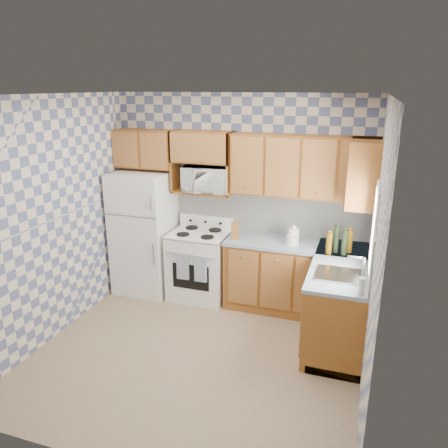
{
  "coord_description": "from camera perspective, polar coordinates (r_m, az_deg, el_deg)",
  "views": [
    {
      "loc": [
        1.57,
        -3.82,
        2.78
      ],
      "look_at": [
        0.05,
        0.75,
        1.25
      ],
      "focal_mm": 35.0,
      "sensor_mm": 36.0,
      "label": 1
    }
  ],
  "objects": [
    {
      "name": "countertop_back",
      "position": [
        5.5,
        9.52,
        -2.62
      ],
      "size": [
        1.77,
        0.63,
        0.04
      ],
      "primitive_type": "cube",
      "color": "slate",
      "rests_on": "base_cabinets_back"
    },
    {
      "name": "upper_cabinets_back",
      "position": [
        5.38,
        10.27,
        7.41
      ],
      "size": [
        1.75,
        0.33,
        0.74
      ],
      "primitive_type": "cube",
      "color": "brown",
      "rests_on": "back_wall"
    },
    {
      "name": "bottle_1",
      "position": [
        5.17,
        15.47,
        -2.35
      ],
      "size": [
        0.07,
        0.07,
        0.3
      ],
      "primitive_type": "cylinder",
      "color": "black",
      "rests_on": "countertop_back"
    },
    {
      "name": "right_wall",
      "position": [
        4.08,
        19.07,
        -3.91
      ],
      "size": [
        0.02,
        3.2,
        2.7
      ],
      "primitive_type": "cube",
      "color": "#505981",
      "rests_on": "ground"
    },
    {
      "name": "backguard",
      "position": [
        6.01,
        -2.29,
        0.4
      ],
      "size": [
        0.76,
        0.08,
        0.17
      ],
      "primitive_type": "cube",
      "color": "silver",
      "rests_on": "cooktop"
    },
    {
      "name": "knife_block",
      "position": [
        5.52,
        1.45,
        -0.89
      ],
      "size": [
        0.12,
        0.12,
        0.21
      ],
      "primitive_type": "cube",
      "rotation": [
        0.0,
        0.0,
        0.33
      ],
      "color": "brown",
      "rests_on": "countertop_back"
    },
    {
      "name": "window",
      "position": [
        4.47,
        19.02,
        -0.67
      ],
      "size": [
        0.02,
        0.66,
        0.86
      ],
      "primitive_type": "cube",
      "color": "silver",
      "rests_on": "right_wall"
    },
    {
      "name": "bottle_2",
      "position": [
        5.27,
        16.07,
        -2.16
      ],
      "size": [
        0.07,
        0.07,
        0.28
      ],
      "primitive_type": "cylinder",
      "color": "#5F3F0B",
      "rests_on": "countertop_back"
    },
    {
      "name": "countertop_right",
      "position": [
        4.99,
        15.08,
        -5.15
      ],
      "size": [
        0.63,
        1.6,
        0.04
      ],
      "primitive_type": "cube",
      "color": "slate",
      "rests_on": "base_cabinets_right"
    },
    {
      "name": "back_wall",
      "position": [
        5.82,
        2.18,
        3.39
      ],
      "size": [
        3.4,
        0.02,
        2.7
      ],
      "primitive_type": "cube",
      "color": "#505981",
      "rests_on": "ground"
    },
    {
      "name": "base_cabinets_back",
      "position": [
        5.67,
        9.29,
        -6.96
      ],
      "size": [
        1.75,
        0.6,
        0.88
      ],
      "primitive_type": "cube",
      "color": "brown",
      "rests_on": "floor"
    },
    {
      "name": "microwave",
      "position": [
        5.73,
        -2.21,
        5.92
      ],
      "size": [
        0.65,
        0.47,
        0.34
      ],
      "primitive_type": "imported",
      "rotation": [
        0.0,
        0.0,
        0.1
      ],
      "color": "silver",
      "rests_on": "microwave_shelf"
    },
    {
      "name": "backsplash_back",
      "position": [
        5.75,
        5.97,
        1.6
      ],
      "size": [
        2.6,
        0.02,
        0.56
      ],
      "primitive_type": "cube",
      "color": "silver",
      "rests_on": "back_wall"
    },
    {
      "name": "upper_cabinets_right",
      "position": [
        5.15,
        17.83,
        6.39
      ],
      "size": [
        0.33,
        0.7,
        0.74
      ],
      "primitive_type": "cube",
      "color": "brown",
      "rests_on": "right_wall"
    },
    {
      "name": "floor",
      "position": [
        4.97,
        -3.42,
        -16.37
      ],
      "size": [
        3.4,
        3.4,
        0.0
      ],
      "primitive_type": "plane",
      "color": "#78614A",
      "rests_on": "ground"
    },
    {
      "name": "dish_towel_left",
      "position": [
        5.66,
        -5.41,
        -5.57
      ],
      "size": [
        0.16,
        0.02,
        0.35
      ],
      "primitive_type": "cube",
      "color": "navy",
      "rests_on": "stove_body"
    },
    {
      "name": "base_cabinets_right",
      "position": [
        5.18,
        14.73,
        -9.86
      ],
      "size": [
        0.6,
        1.6,
        0.88
      ],
      "primitive_type": "cube",
      "color": "brown",
      "rests_on": "floor"
    },
    {
      "name": "upper_cabinets_fridge",
      "position": [
        6.03,
        -10.22,
        9.65
      ],
      "size": [
        0.82,
        0.33,
        0.5
      ],
      "primitive_type": "cube",
      "color": "brown",
      "rests_on": "back_wall"
    },
    {
      "name": "bottle_0",
      "position": [
        5.23,
        14.43,
        -1.92
      ],
      "size": [
        0.07,
        0.07,
        0.32
      ],
      "primitive_type": "cylinder",
      "color": "black",
      "rests_on": "countertop_back"
    },
    {
      "name": "stove_body",
      "position": [
        5.96,
        -3.16,
        -5.41
      ],
      "size": [
        0.76,
        0.65,
        0.9
      ],
      "primitive_type": "cube",
      "color": "silver",
      "rests_on": "floor"
    },
    {
      "name": "backsplash_right",
      "position": [
        4.88,
        18.81,
        -2.23
      ],
      "size": [
        0.02,
        1.6,
        0.56
      ],
      "primitive_type": "cube",
      "color": "silver",
      "rests_on": "right_wall"
    },
    {
      "name": "electric_kettle",
      "position": [
        5.48,
        9.08,
        -1.49
      ],
      "size": [
        0.14,
        0.14,
        0.17
      ],
      "primitive_type": "cylinder",
      "color": "silver",
      "rests_on": "countertop_back"
    },
    {
      "name": "refrigerator",
      "position": [
        6.12,
        -10.34,
        -1.12
      ],
      "size": [
        0.75,
        0.7,
        1.68
      ],
      "primitive_type": "cube",
      "color": "silver",
      "rests_on": "floor"
    },
    {
      "name": "dish_towel_right",
      "position": [
        5.57,
        -3.09,
        -5.91
      ],
      "size": [
        0.16,
        0.02,
        0.35
      ],
      "primitive_type": "cube",
      "color": "navy",
      "rests_on": "stove_body"
    },
    {
      "name": "microwave_shelf",
      "position": [
        5.79,
        -2.75,
        4.19
      ],
      "size": [
        0.8,
        0.33,
        0.03
      ],
      "primitive_type": "cube",
      "color": "brown",
      "rests_on": "back_wall"
    },
    {
      "name": "food_containers",
      "position": [
        5.4,
        8.9,
        -2.13
      ],
      "size": [
        0.16,
        0.16,
        0.11
      ],
      "primitive_type": null,
      "color": "beige",
      "rests_on": "countertop_back"
    },
    {
      "name": "cooktop",
      "position": [
        5.8,
        -3.24,
        -1.27
      ],
      "size": [
        0.76,
        0.65,
        0.02
      ],
      "primitive_type": "cube",
      "color": "silver",
      "rests_on": "stove_body"
    },
    {
      "name": "soap_bottle",
      "position": [
        4.28,
        17.53,
        -7.75
      ],
      "size": [
        0.06,
        0.06,
        0.17
      ],
      "primitive_type": "cylinder",
      "color": "beige",
      "rests_on": "countertop_right"
    },
    {
      "name": "sink",
      "position": [
        4.65,
        14.86,
        -6.48
      ],
      "size": [
        0.48,
        0.4,
        0.03
      ],
      "primitive_type": "cube",
      "color": "#B7B7BC",
      "rests_on": "countertop_right"
    },
    {
      "name": "bottle_3",
      "position": [
        5.17,
        13.56,
        -2.46
      ],
      "size": [
        0.07,
        0.07,
        0.25
      ],
      "primitive_type": "cylinder",
      "color": "#5F3F0B",
      "rests_on": "countertop_back"
    }
  ]
}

